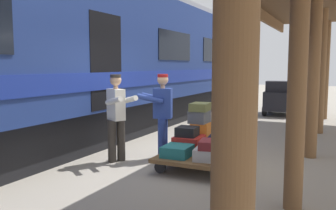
{
  "coord_description": "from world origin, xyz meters",
  "views": [
    {
      "loc": [
        -2.44,
        6.27,
        1.87
      ],
      "look_at": [
        0.4,
        0.38,
        1.15
      ],
      "focal_mm": 38.39,
      "sensor_mm": 36.0,
      "label": 1
    }
  ],
  "objects": [
    {
      "name": "ground_plane",
      "position": [
        0.0,
        0.0,
        0.0
      ],
      "size": [
        60.0,
        60.0,
        0.0
      ],
      "primitive_type": "plane",
      "color": "gray"
    },
    {
      "name": "suitcase_maroon_trunk",
      "position": [
        -0.52,
        0.63,
        0.55
      ],
      "size": [
        0.44,
        0.51,
        0.15
      ],
      "primitive_type": "cube",
      "rotation": [
        0.0,
        0.0,
        0.18
      ],
      "color": "maroon",
      "rests_on": "suitcase_gray_aluminum"
    },
    {
      "name": "suitcase_gray_aluminum",
      "position": [
        -0.5,
        0.6,
        0.38
      ],
      "size": [
        0.58,
        0.57,
        0.2
      ],
      "primitive_type": "cube",
      "rotation": [
        0.0,
        0.0,
        0.14
      ],
      "color": "#9EA0A5",
      "rests_on": "luggage_cart"
    },
    {
      "name": "suitcase_red_plastic",
      "position": [
        0.1,
        0.08,
        0.41
      ],
      "size": [
        0.53,
        0.58,
        0.27
      ],
      "primitive_type": "cube",
      "rotation": [
        0.0,
        0.0,
        0.04
      ],
      "color": "#AD231E",
      "rests_on": "luggage_cart"
    },
    {
      "name": "train_car",
      "position": [
        3.51,
        0.0,
        2.06
      ],
      "size": [
        3.03,
        19.87,
        4.0
      ],
      "color": "navy",
      "rests_on": "ground_plane"
    },
    {
      "name": "suitcase_yellow_case",
      "position": [
        -0.5,
        0.08,
        0.39
      ],
      "size": [
        0.44,
        0.6,
        0.22
      ],
      "primitive_type": "cube",
      "rotation": [
        0.0,
        0.0,
        -0.12
      ],
      "color": "gold",
      "rests_on": "luggage_cart"
    },
    {
      "name": "suitcase_black_hardshell",
      "position": [
        0.13,
        0.11,
        0.63
      ],
      "size": [
        0.4,
        0.41,
        0.18
      ],
      "primitive_type": "cube",
      "rotation": [
        0.0,
        0.0,
        0.06
      ],
      "color": "black",
      "rests_on": "suitcase_red_plastic"
    },
    {
      "name": "porter_in_overalls",
      "position": [
        0.77,
        -0.1,
        0.93
      ],
      "size": [
        0.73,
        0.54,
        1.7
      ],
      "color": "navy",
      "rests_on": "ground_plane"
    },
    {
      "name": "suitcase_teal_softside",
      "position": [
        0.1,
        0.6,
        0.37
      ],
      "size": [
        0.49,
        0.6,
        0.19
      ],
      "primitive_type": "cube",
      "rotation": [
        0.0,
        0.0,
        0.04
      ],
      "color": "#1E666B",
      "rests_on": "luggage_cart"
    },
    {
      "name": "suitcase_olive_duffel",
      "position": [
        0.08,
        -0.44,
        1.05
      ],
      "size": [
        0.38,
        0.52,
        0.16
      ],
      "primitive_type": "cube",
      "rotation": [
        0.0,
        0.0,
        0.09
      ],
      "color": "brown",
      "rests_on": "suitcase_slate_roller"
    },
    {
      "name": "suitcase_brown_leather",
      "position": [
        -0.5,
        -0.44,
        0.36
      ],
      "size": [
        0.45,
        0.49,
        0.16
      ],
      "primitive_type": "cube",
      "rotation": [
        0.0,
        0.0,
        0.11
      ],
      "color": "brown",
      "rests_on": "luggage_cart"
    },
    {
      "name": "luggage_cart",
      "position": [
        -0.2,
        0.08,
        0.24
      ],
      "size": [
        1.34,
        1.88,
        0.28
      ],
      "color": "brown",
      "rests_on": "ground_plane"
    },
    {
      "name": "suitcase_orange_carryall",
      "position": [
        0.07,
        -0.47,
        0.6
      ],
      "size": [
        0.42,
        0.57,
        0.26
      ],
      "primitive_type": "cube",
      "rotation": [
        0.0,
        0.0,
        0.16
      ],
      "color": "#CC6B23",
      "rests_on": "suitcase_navy_fabric"
    },
    {
      "name": "porter_by_door",
      "position": [
        1.44,
        0.51,
        0.93
      ],
      "size": [
        0.74,
        0.62,
        1.7
      ],
      "color": "#332D28",
      "rests_on": "ground_plane"
    },
    {
      "name": "suitcase_navy_fabric",
      "position": [
        0.1,
        -0.44,
        0.37
      ],
      "size": [
        0.43,
        0.54,
        0.19
      ],
      "primitive_type": "cube",
      "rotation": [
        0.0,
        0.0,
        -0.1
      ],
      "color": "navy",
      "rests_on": "luggage_cart"
    },
    {
      "name": "suitcase_slate_roller",
      "position": [
        0.09,
        -0.44,
        0.85
      ],
      "size": [
        0.34,
        0.45,
        0.24
      ],
      "primitive_type": "cube",
      "rotation": [
        0.0,
        0.0,
        -0.0
      ],
      "color": "#4C515B",
      "rests_on": "suitcase_orange_carryall"
    },
    {
      "name": "baggage_tug",
      "position": [
        -0.36,
        -7.83,
        0.63
      ],
      "size": [
        1.25,
        1.79,
        1.3
      ],
      "color": "black",
      "rests_on": "ground_plane"
    }
  ]
}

